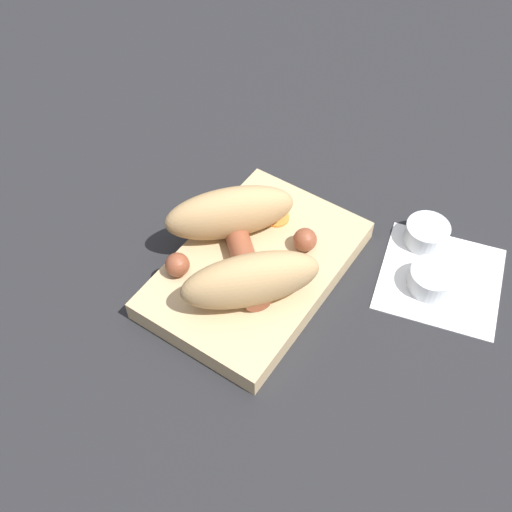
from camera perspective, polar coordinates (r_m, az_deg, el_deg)
The scene contains 8 objects.
ground_plane at distance 0.71m, azimuth 0.00°, elevation -1.74°, with size 3.00×3.00×0.00m, color #232326.
food_tray at distance 0.71m, azimuth 0.00°, elevation -1.14°, with size 0.24×0.16×0.02m.
bread_roll at distance 0.67m, azimuth -1.46°, elevation 0.98°, with size 0.20×0.20×0.06m.
sausage at distance 0.69m, azimuth -1.24°, elevation 0.35°, with size 0.13×0.12×0.03m.
pickled_veggies at distance 0.74m, azimuth 0.09°, elevation 4.12°, with size 0.06×0.07×0.01m.
napkin at distance 0.74m, azimuth 16.07°, elevation -1.90°, with size 0.16×0.16×0.00m.
condiment_cup_near at distance 0.72m, azimuth 15.33°, elevation -2.11°, with size 0.05×0.05×0.03m.
condiment_cup_far at distance 0.76m, azimuth 14.90°, elevation 1.84°, with size 0.05×0.05×0.03m.
Camera 1 is at (-0.36, -0.24, 0.57)m, focal length 45.00 mm.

